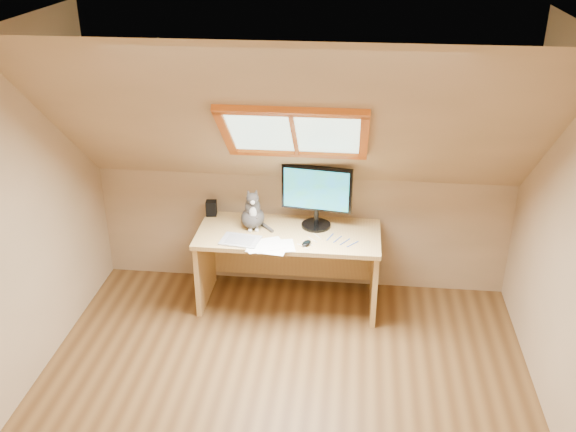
# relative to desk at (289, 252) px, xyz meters

# --- Properties ---
(ground) EXTENTS (3.50, 3.50, 0.00)m
(ground) POSITION_rel_desk_xyz_m (0.08, -1.44, -0.46)
(ground) COLOR brown
(ground) RESTS_ON ground
(room_shell) EXTENTS (3.52, 3.52, 2.41)m
(room_shell) POSITION_rel_desk_xyz_m (0.08, -1.54, 0.97)
(room_shell) COLOR tan
(room_shell) RESTS_ON ground
(desk) EXTENTS (1.47, 0.64, 0.67)m
(desk) POSITION_rel_desk_xyz_m (0.00, 0.00, 0.00)
(desk) COLOR tan
(desk) RESTS_ON ground
(monitor) EXTENTS (0.57, 0.24, 0.52)m
(monitor) POSITION_rel_desk_xyz_m (0.21, 0.06, 0.51)
(monitor) COLOR black
(monitor) RESTS_ON desk
(cat) EXTENTS (0.23, 0.26, 0.35)m
(cat) POSITION_rel_desk_xyz_m (-0.30, -0.00, 0.34)
(cat) COLOR #46413E
(cat) RESTS_ON desk
(desk_speaker) EXTENTS (0.10, 0.10, 0.13)m
(desk_speaker) POSITION_rel_desk_xyz_m (-0.68, 0.19, 0.27)
(desk_speaker) COLOR black
(desk_speaker) RESTS_ON desk
(graphics_tablet) EXTENTS (0.33, 0.25, 0.01)m
(graphics_tablet) POSITION_rel_desk_xyz_m (-0.36, -0.26, 0.22)
(graphics_tablet) COLOR #B2B2B7
(graphics_tablet) RESTS_ON desk
(mouse) EXTENTS (0.10, 0.12, 0.03)m
(mouse) POSITION_rel_desk_xyz_m (0.16, -0.26, 0.23)
(mouse) COLOR black
(mouse) RESTS_ON desk
(papers) EXTENTS (0.35, 0.30, 0.01)m
(papers) POSITION_rel_desk_xyz_m (-0.18, -0.32, 0.21)
(papers) COLOR white
(papers) RESTS_ON desk
(cables) EXTENTS (0.51, 0.26, 0.01)m
(cables) POSITION_rel_desk_xyz_m (0.33, -0.18, 0.22)
(cables) COLOR silver
(cables) RESTS_ON desk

